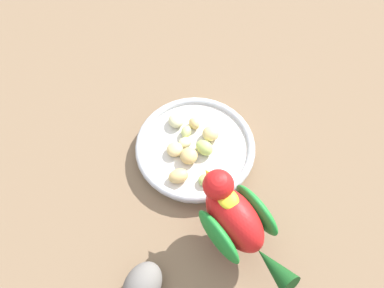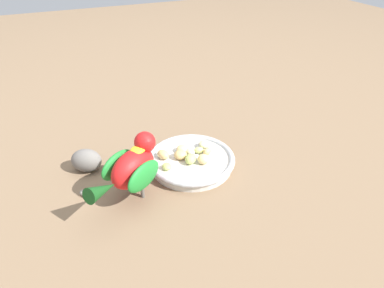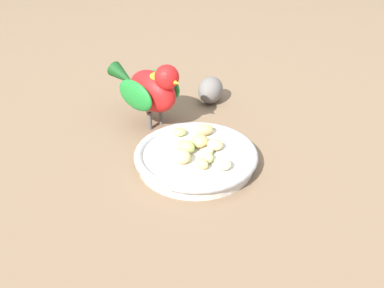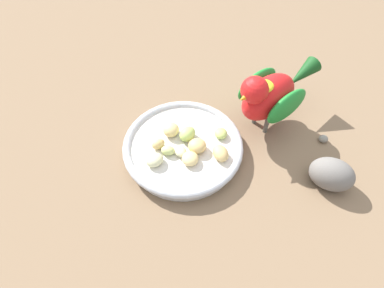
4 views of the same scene
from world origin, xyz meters
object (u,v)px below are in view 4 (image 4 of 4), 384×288
at_px(apple_piece_1, 180,151).
at_px(apple_piece_9, 221,133).
at_px(apple_piece_4, 154,160).
at_px(rock_large, 332,174).
at_px(feeding_bowl, 185,147).
at_px(apple_piece_6, 158,144).
at_px(apple_piece_3, 197,146).
at_px(apple_piece_5, 187,134).
at_px(pebble_0, 323,139).
at_px(apple_piece_2, 221,153).
at_px(parrot, 270,94).
at_px(apple_piece_7, 168,150).
at_px(apple_piece_0, 171,130).
at_px(apple_piece_8, 190,159).

xyz_separation_m(apple_piece_1, apple_piece_9, (0.04, -0.08, 0.00)).
xyz_separation_m(apple_piece_4, rock_large, (-0.05, -0.30, -0.00)).
bearing_deg(feeding_bowl, rock_large, -109.67).
bearing_deg(apple_piece_6, apple_piece_4, 168.10).
xyz_separation_m(apple_piece_4, apple_piece_9, (0.05, -0.12, -0.00)).
relative_size(apple_piece_3, apple_piece_4, 1.05).
relative_size(feeding_bowl, apple_piece_5, 6.61).
bearing_deg(apple_piece_5, feeding_bowl, 161.26).
bearing_deg(feeding_bowl, apple_piece_4, 122.34).
bearing_deg(apple_piece_9, pebble_0, -92.97).
distance_m(apple_piece_2, parrot, 0.14).
xyz_separation_m(apple_piece_1, apple_piece_7, (0.00, 0.02, 0.00)).
bearing_deg(apple_piece_0, apple_piece_1, -162.85).
height_order(apple_piece_4, apple_piece_5, apple_piece_5).
bearing_deg(apple_piece_5, apple_piece_0, 66.95).
xyz_separation_m(feeding_bowl, pebble_0, (0.01, -0.27, -0.01)).
relative_size(apple_piece_8, rock_large, 0.40).
relative_size(apple_piece_0, apple_piece_5, 0.92).
bearing_deg(apple_piece_9, apple_piece_8, 131.15).
bearing_deg(apple_piece_8, apple_piece_7, 60.88).
bearing_deg(pebble_0, apple_piece_5, 87.79).
xyz_separation_m(apple_piece_7, apple_piece_8, (-0.02, -0.04, 0.00)).
bearing_deg(feeding_bowl, parrot, -70.17).
distance_m(apple_piece_6, apple_piece_7, 0.02).
relative_size(apple_piece_5, rock_large, 0.44).
xyz_separation_m(rock_large, pebble_0, (0.09, -0.02, -0.02)).
bearing_deg(apple_piece_9, apple_piece_5, 90.21).
bearing_deg(rock_large, parrot, 29.84).
bearing_deg(apple_piece_8, feeding_bowl, 9.53).
relative_size(apple_piece_1, apple_piece_2, 0.69).
bearing_deg(parrot, apple_piece_5, -18.93).
height_order(feeding_bowl, apple_piece_4, apple_piece_4).
height_order(apple_piece_4, pebble_0, apple_piece_4).
distance_m(apple_piece_3, apple_piece_5, 0.03).
bearing_deg(apple_piece_3, apple_piece_0, 47.84).
relative_size(apple_piece_2, parrot, 0.19).
xyz_separation_m(feeding_bowl, apple_piece_1, (-0.02, 0.01, 0.01)).
bearing_deg(pebble_0, parrot, 64.26).
bearing_deg(apple_piece_1, apple_piece_9, -65.58).
bearing_deg(parrot, apple_piece_0, -25.07).
bearing_deg(apple_piece_5, apple_piece_6, 107.80).
xyz_separation_m(apple_piece_1, apple_piece_3, (0.01, -0.03, 0.00)).
height_order(apple_piece_9, parrot, parrot).
height_order(apple_piece_4, apple_piece_7, apple_piece_4).
height_order(apple_piece_7, apple_piece_8, apple_piece_8).
height_order(apple_piece_6, rock_large, rock_large).
bearing_deg(apple_piece_0, rock_large, -113.41).
bearing_deg(apple_piece_7, rock_large, -104.43).
bearing_deg(apple_piece_2, parrot, -48.32).
bearing_deg(rock_large, apple_piece_8, 78.19).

